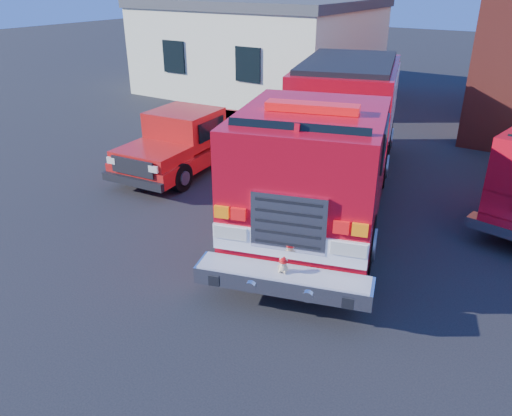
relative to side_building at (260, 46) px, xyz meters
The scene contains 4 objects.
ground 15.96m from the side_building, 55.30° to the right, with size 100.00×100.00×0.00m, color black.
side_building is the anchor object (origin of this frame).
fire_engine 13.41m from the side_building, 49.54° to the right, with size 5.68×10.72×3.18m.
pickup_truck 11.24m from the side_building, 68.07° to the right, with size 2.42×5.60×1.78m.
Camera 1 is at (4.67, -8.39, 5.31)m, focal length 35.00 mm.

